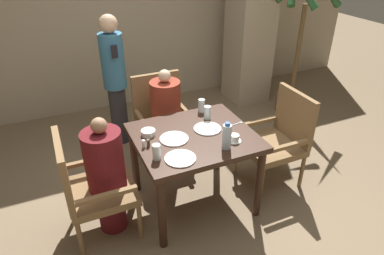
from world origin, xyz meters
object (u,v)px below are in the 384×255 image
plate_main_right (180,158)px  water_bottle (227,136)px  diner_in_left_chair (107,175)px  chair_far_side (162,116)px  diner_in_far_chair (166,118)px  teacup_with_saucer (235,138)px  plate_main_left (207,129)px  glass_tall_mid (207,113)px  chair_right_side (279,136)px  plate_dessert_center (174,139)px  bowl_small (148,133)px  chair_left_side (89,185)px  standing_host (115,78)px  potted_palm (297,58)px  glass_tall_far (201,106)px  glass_tall_near (157,152)px

plate_main_right → water_bottle: bearing=-0.8°
diner_in_left_chair → chair_far_side: diner_in_left_chair is taller
diner_in_far_chair → teacup_with_saucer: size_ratio=9.49×
plate_main_left → glass_tall_mid: (0.09, 0.18, 0.06)m
chair_right_side → plate_dessert_center: bearing=179.9°
plate_dessert_center → bowl_small: bowl_small is taller
chair_left_side → chair_far_side: bearing=43.0°
diner_in_far_chair → bowl_small: bearing=-122.9°
chair_far_side → plate_dessert_center: (-0.19, -0.88, 0.26)m
chair_left_side → bowl_small: chair_left_side is taller
chair_left_side → plate_dessert_center: bearing=0.2°
standing_host → potted_palm: size_ratio=0.75×
diner_in_left_chair → glass_tall_far: size_ratio=8.41×
chair_left_side → plate_main_left: size_ratio=3.89×
plate_main_right → teacup_with_saucer: teacup_with_saucer is taller
plate_dessert_center → bowl_small: bearing=138.7°
plate_dessert_center → glass_tall_near: bearing=-136.3°
diner_in_left_chair → plate_main_right: size_ratio=4.43×
plate_main_left → plate_dessert_center: size_ratio=1.00×
water_bottle → glass_tall_far: 0.68m
potted_palm → glass_tall_far: potted_palm is taller
glass_tall_near → chair_far_side: bearing=69.2°
bowl_small → glass_tall_mid: bearing=5.3°
standing_host → plate_dessert_center: standing_host is taller
teacup_with_saucer → glass_tall_near: 0.69m
plate_dessert_center → glass_tall_far: size_ratio=1.90×
standing_host → water_bottle: (0.54, -1.71, 0.04)m
diner_in_far_chair → potted_palm: bearing=13.3°
bowl_small → glass_tall_near: 0.38m
diner_in_far_chair → chair_left_side: bearing=-142.3°
water_bottle → glass_tall_mid: 0.53m
bowl_small → plate_dessert_center: bearing=-41.3°
teacup_with_saucer → water_bottle: 0.16m
diner_in_left_chair → bowl_small: bearing=20.7°
water_bottle → glass_tall_far: bearing=82.3°
chair_left_side → plate_main_left: bearing=2.1°
diner_in_far_chair → plate_dessert_center: bearing=-104.5°
diner_in_far_chair → diner_in_left_chair: bearing=-137.4°
plate_main_left → plate_dessert_center: (-0.34, -0.04, 0.00)m
potted_palm → teacup_with_saucer: potted_palm is taller
diner_in_far_chair → chair_right_side: bearing=-37.7°
standing_host → glass_tall_near: standing_host is taller
plate_dessert_center → water_bottle: bearing=-41.0°
chair_right_side → glass_tall_near: 1.42m
plate_main_right → diner_in_far_chair: bearing=76.2°
chair_left_side → plate_main_right: chair_left_side is taller
potted_palm → glass_tall_far: (-1.87, -0.86, 0.03)m
plate_main_right → glass_tall_mid: bearing=46.4°
chair_far_side → diner_in_far_chair: 0.16m
glass_tall_mid → chair_right_side: bearing=-17.0°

